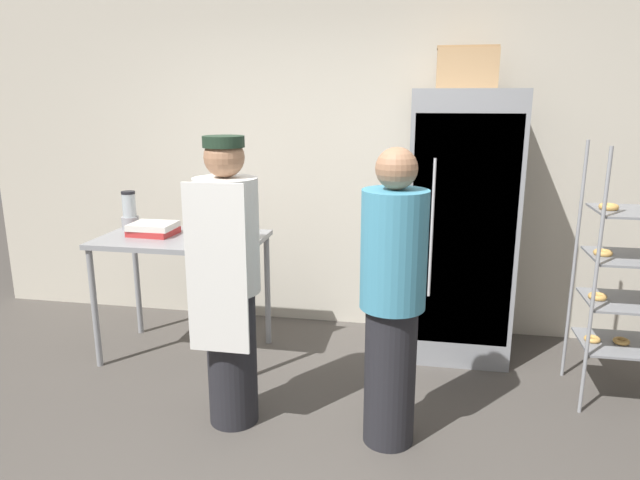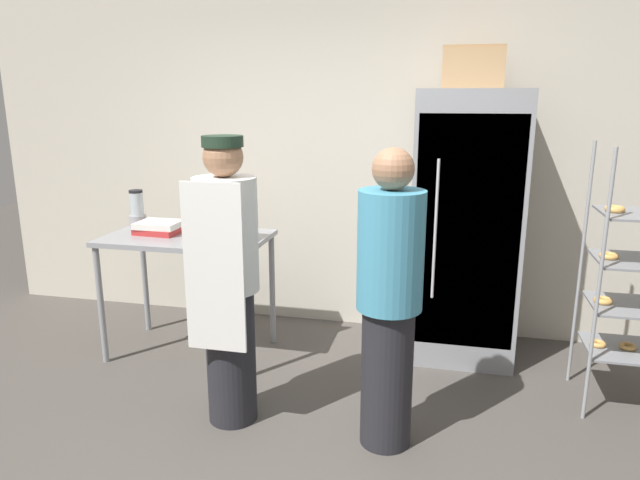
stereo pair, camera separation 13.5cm
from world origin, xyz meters
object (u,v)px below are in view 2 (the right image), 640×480
donut_box (234,236)px  person_baker (228,280)px  baking_rack (637,283)px  blender_pitcher (137,211)px  binder_stack (159,227)px  cardboard_storage_box (473,68)px  refrigerator (466,228)px  person_customer (389,300)px

donut_box → person_baker: (0.23, -0.71, -0.08)m
baking_rack → blender_pitcher: size_ratio=5.59×
binder_stack → cardboard_storage_box: (2.18, 0.50, 1.12)m
blender_pitcher → binder_stack: size_ratio=0.88×
blender_pitcher → cardboard_storage_box: cardboard_storage_box is taller
refrigerator → donut_box: size_ratio=6.77×
refrigerator → donut_box: bearing=-161.0°
donut_box → binder_stack: size_ratio=0.87×
blender_pitcher → cardboard_storage_box: 2.67m
refrigerator → cardboard_storage_box: cardboard_storage_box is taller
person_customer → refrigerator: bearing=72.4°
cardboard_storage_box → person_baker: cardboard_storage_box is taller
donut_box → cardboard_storage_box: bearing=22.2°
baking_rack → blender_pitcher: baking_rack is taller
refrigerator → donut_box: 1.65m
blender_pitcher → cardboard_storage_box: bearing=8.3°
donut_box → blender_pitcher: (-0.89, 0.27, 0.08)m
blender_pitcher → cardboard_storage_box: size_ratio=0.70×
person_customer → blender_pitcher: bearing=153.7°
refrigerator → person_customer: 1.34m
donut_box → cardboard_storage_box: cardboard_storage_box is taller
binder_stack → cardboard_storage_box: size_ratio=0.79×
refrigerator → baking_rack: 1.14m
blender_pitcher → person_customer: 2.29m
binder_stack → person_customer: person_customer is taller
blender_pitcher → binder_stack: (0.26, -0.14, -0.08)m
baking_rack → person_baker: person_baker is taller
blender_pitcher → person_baker: 1.50m
donut_box → person_customer: person_customer is taller
refrigerator → person_baker: bearing=-136.8°
baking_rack → donut_box: 2.56m
cardboard_storage_box → person_baker: (-1.31, -1.33, -1.20)m
donut_box → cardboard_storage_box: (1.54, 0.63, 1.12)m
donut_box → binder_stack: 0.65m
baking_rack → blender_pitcher: bearing=175.7°
binder_stack → person_customer: size_ratio=0.20×
baking_rack → binder_stack: 3.20m
refrigerator → person_baker: (-1.32, -1.24, -0.09)m
binder_stack → person_customer: (1.79, -0.87, -0.11)m
donut_box → cardboard_storage_box: size_ratio=0.69×
baking_rack → person_baker: 2.43m
cardboard_storage_box → person_customer: cardboard_storage_box is taller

